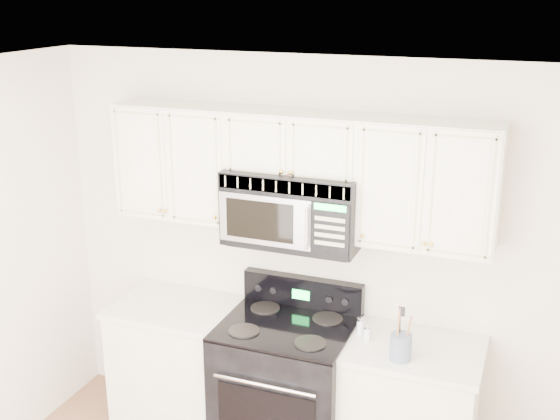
% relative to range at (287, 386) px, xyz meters
% --- Properties ---
extents(room, '(3.51, 3.51, 2.61)m').
position_rel_range_xyz_m(room, '(-0.01, -1.40, 0.82)').
color(room, brown).
rests_on(room, ground).
extents(base_cabinet_left, '(0.86, 0.65, 0.92)m').
position_rel_range_xyz_m(base_cabinet_left, '(-0.81, 0.04, -0.06)').
color(base_cabinet_left, white).
rests_on(base_cabinet_left, ground).
extents(base_cabinet_right, '(0.86, 0.65, 0.92)m').
position_rel_range_xyz_m(base_cabinet_right, '(0.79, 0.04, -0.06)').
color(base_cabinet_right, white).
rests_on(base_cabinet_right, ground).
extents(range, '(0.83, 0.75, 1.14)m').
position_rel_range_xyz_m(range, '(0.00, 0.00, 0.00)').
color(range, black).
rests_on(range, ground).
extents(upper_cabinets, '(2.44, 0.37, 0.75)m').
position_rel_range_xyz_m(upper_cabinets, '(-0.01, 0.18, 1.45)').
color(upper_cabinets, white).
rests_on(upper_cabinets, ground).
extents(microwave, '(0.85, 0.47, 0.47)m').
position_rel_range_xyz_m(microwave, '(-0.00, 0.13, 1.20)').
color(microwave, black).
rests_on(microwave, ground).
extents(utensil_crock, '(0.13, 0.13, 0.34)m').
position_rel_range_xyz_m(utensil_crock, '(0.76, -0.14, 0.52)').
color(utensil_crock, slate).
rests_on(utensil_crock, base_cabinet_right).
extents(shaker_salt, '(0.05, 0.05, 0.11)m').
position_rel_range_xyz_m(shaker_salt, '(0.46, 0.08, 0.49)').
color(shaker_salt, silver).
rests_on(shaker_salt, base_cabinet_right).
extents(shaker_pepper, '(0.04, 0.04, 0.10)m').
position_rel_range_xyz_m(shaker_pepper, '(0.52, 0.01, 0.49)').
color(shaker_pepper, silver).
rests_on(shaker_pepper, base_cabinet_right).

